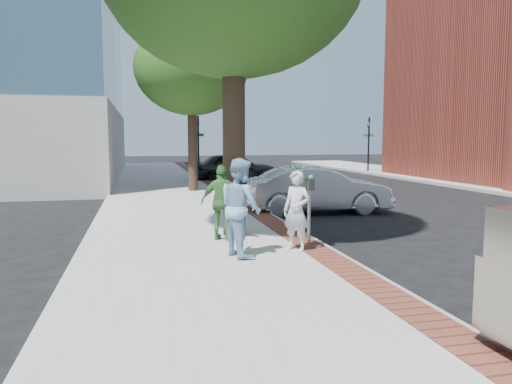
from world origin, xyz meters
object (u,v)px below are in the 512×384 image
object	(u,v)px
person_gray	(297,211)
person_officer	(241,207)
parking_meter	(309,194)
bg_car	(234,167)
sedan_silver	(317,190)
person_green	(223,202)

from	to	relation	value
person_gray	person_officer	bearing A→B (deg)	-121.45
parking_meter	bg_car	size ratio (longest dim) A/B	0.31
sedan_silver	person_green	bearing A→B (deg)	141.92
parking_meter	person_gray	bearing A→B (deg)	-128.84
person_gray	person_green	size ratio (longest dim) A/B	0.96
parking_meter	person_gray	world-z (taller)	person_gray
sedan_silver	person_gray	bearing A→B (deg)	159.55
person_gray	person_officer	distance (m)	1.19
parking_meter	sedan_silver	bearing A→B (deg)	68.02
sedan_silver	bg_car	bearing A→B (deg)	5.43
person_officer	person_gray	bearing A→B (deg)	-98.34
parking_meter	person_officer	size ratio (longest dim) A/B	0.79
parking_meter	person_green	xyz separation A→B (m)	(-1.72, 0.80, -0.22)
bg_car	parking_meter	bearing A→B (deg)	171.87
person_green	sedan_silver	bearing A→B (deg)	-110.91
parking_meter	sedan_silver	xyz separation A→B (m)	(2.03, 5.02, -0.45)
person_gray	bg_car	xyz separation A→B (m)	(2.09, 17.85, -0.15)
person_green	bg_car	size ratio (longest dim) A/B	0.36
parking_meter	person_officer	bearing A→B (deg)	-155.28
parking_meter	person_green	world-z (taller)	person_green
person_gray	person_green	world-z (taller)	person_green
parking_meter	sedan_silver	size ratio (longest dim) A/B	0.32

